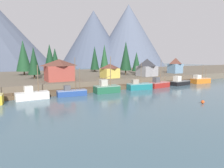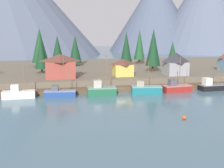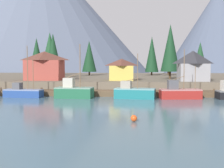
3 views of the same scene
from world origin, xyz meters
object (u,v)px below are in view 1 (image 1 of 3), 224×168
(conifer_mid_right, at_px, (55,60))
(conifer_near_left, at_px, (104,56))
(fishing_boat_orange, at_px, (200,80))
(house_red, at_px, (59,70))
(channel_buoy, at_px, (203,102))
(fishing_boat_white, at_px, (32,95))
(fishing_boat_red, at_px, (159,84))
(conifer_back_right, at_px, (136,62))
(house_yellow, at_px, (110,71))
(conifer_near_right, at_px, (126,56))
(fishing_boat_black, at_px, (180,82))
(conifer_far_left, at_px, (34,61))
(house_grey, at_px, (147,67))
(house_blue, at_px, (175,65))
(fishing_boat_blue, at_px, (71,92))
(conifer_centre, at_px, (95,58))
(conifer_back_left, at_px, (23,56))
(conifer_mid_left, at_px, (50,60))
(fishing_boat_green, at_px, (106,88))
(fishing_boat_teal, at_px, (139,86))

(conifer_mid_right, bearing_deg, conifer_near_left, 4.42)
(fishing_boat_orange, xyz_separation_m, house_red, (-47.99, 12.19, 4.62))
(channel_buoy, bearing_deg, fishing_boat_white, 143.33)
(fishing_boat_red, relative_size, conifer_back_right, 0.96)
(house_yellow, bearing_deg, fishing_boat_red, -49.12)
(conifer_near_right, xyz_separation_m, channel_buoy, (-8.74, -40.94, -9.55))
(fishing_boat_black, height_order, house_yellow, house_yellow)
(fishing_boat_orange, bearing_deg, conifer_far_left, 161.79)
(house_grey, relative_size, conifer_far_left, 0.62)
(house_blue, xyz_separation_m, conifer_mid_right, (-46.07, 23.52, 2.50))
(fishing_boat_blue, xyz_separation_m, house_grey, (32.87, 10.88, 4.87))
(channel_buoy, bearing_deg, conifer_near_left, 80.15)
(conifer_near_right, xyz_separation_m, conifer_centre, (-3.03, 21.80, -0.85))
(fishing_boat_white, height_order, fishing_boat_blue, fishing_boat_blue)
(fishing_boat_white, distance_m, conifer_back_right, 51.53)
(fishing_boat_black, bearing_deg, house_yellow, 144.92)
(fishing_boat_red, xyz_separation_m, house_blue, (24.27, 15.64, 4.86))
(house_grey, relative_size, conifer_mid_right, 0.60)
(fishing_boat_orange, relative_size, house_red, 0.90)
(conifer_mid_right, bearing_deg, house_red, -102.60)
(conifer_far_left, bearing_deg, channel_buoy, -60.47)
(fishing_boat_blue, height_order, conifer_mid_right, conifer_mid_right)
(fishing_boat_red, distance_m, conifer_mid_right, 45.42)
(conifer_back_left, xyz_separation_m, channel_buoy, (26.03, -60.25, -9.57))
(conifer_back_left, height_order, conifer_back_right, conifer_back_left)
(conifer_mid_left, distance_m, conifer_centre, 32.90)
(house_yellow, distance_m, conifer_near_right, 14.34)
(fishing_boat_white, relative_size, conifer_near_right, 0.59)
(fishing_boat_green, bearing_deg, house_grey, 30.76)
(conifer_far_left, bearing_deg, fishing_boat_red, -34.50)
(fishing_boat_orange, distance_m, conifer_far_left, 58.32)
(fishing_boat_orange, height_order, house_blue, house_blue)
(conifer_mid_left, height_order, conifer_centre, conifer_centre)
(fishing_boat_blue, relative_size, house_red, 1.15)
(fishing_boat_green, height_order, conifer_centre, conifer_centre)
(fishing_boat_green, relative_size, fishing_boat_orange, 1.32)
(fishing_boat_green, bearing_deg, conifer_far_left, 126.79)
(house_red, bearing_deg, house_grey, -1.76)
(house_red, bearing_deg, fishing_boat_teal, -31.94)
(house_blue, bearing_deg, house_grey, -167.26)
(channel_buoy, bearing_deg, conifer_centre, 84.80)
(fishing_boat_green, relative_size, conifer_centre, 0.80)
(house_red, xyz_separation_m, conifer_near_left, (30.62, 28.91, 4.08))
(fishing_boat_white, height_order, conifer_mid_right, conifer_mid_right)
(conifer_far_left, distance_m, channel_buoy, 51.35)
(conifer_near_right, bearing_deg, fishing_boat_teal, -113.65)
(conifer_mid_right, bearing_deg, conifer_near_right, -41.13)
(conifer_mid_right, xyz_separation_m, conifer_back_left, (-12.29, -0.33, 1.52))
(house_blue, height_order, conifer_far_left, conifer_far_left)
(fishing_boat_orange, distance_m, conifer_mid_right, 57.88)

